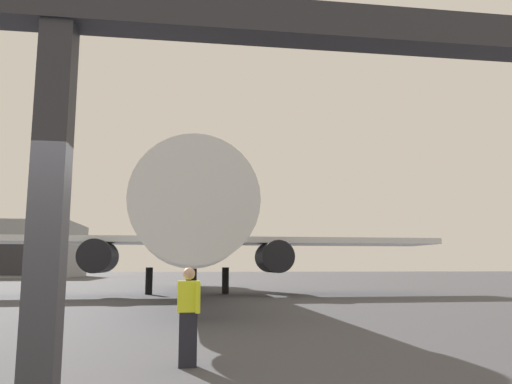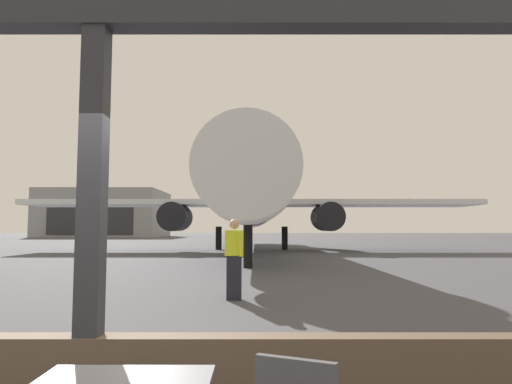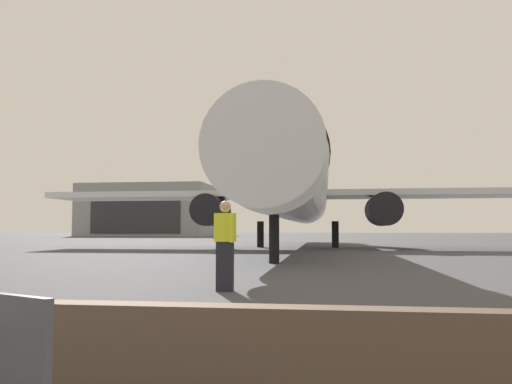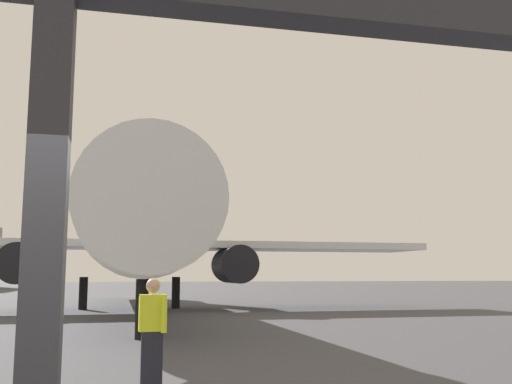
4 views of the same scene
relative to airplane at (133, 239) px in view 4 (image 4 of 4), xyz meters
The scene contains 3 objects.
ground_plane 13.06m from the airplane, 94.88° to the left, with size 220.00×220.00×0.00m, color #424247.
airplane is the anchor object (origin of this frame).
ground_crew_worker 21.57m from the airplane, 90.43° to the right, with size 0.41×0.45×1.74m.
Camera 4 is at (0.36, -3.16, 1.80)m, focal length 41.38 mm.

